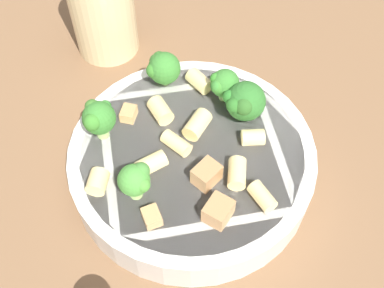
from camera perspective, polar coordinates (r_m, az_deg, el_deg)
name	(u,v)px	position (r m, az deg, el deg)	size (l,w,h in m)	color
ground_plane	(192,173)	(0.49, 0.00, -3.45)	(2.00, 2.00, 0.00)	brown
pasta_bowl	(192,160)	(0.47, 0.00, -1.93)	(0.24, 0.24, 0.04)	silver
broccoli_floret_0	(99,117)	(0.45, -10.99, 3.21)	(0.04, 0.03, 0.04)	#93B766
broccoli_floret_1	(223,84)	(0.48, 3.71, 7.09)	(0.03, 0.03, 0.04)	#9EC175
broccoli_floret_2	(163,67)	(0.49, -3.50, 9.05)	(0.03, 0.03, 0.04)	#84AD60
broccoli_floret_3	(244,102)	(0.46, 6.23, 5.00)	(0.04, 0.04, 0.04)	#84AD60
broccoli_floret_4	(135,180)	(0.41, -6.72, -4.27)	(0.03, 0.03, 0.04)	#93B766
rigatoni_0	(237,173)	(0.43, 5.35, -3.46)	(0.02, 0.02, 0.03)	#E0C67F
rigatoni_1	(199,81)	(0.50, 0.87, 7.47)	(0.02, 0.02, 0.03)	#E0C67F
rigatoni_2	(194,124)	(0.46, 0.21, 2.38)	(0.02, 0.02, 0.03)	#E0C67F
rigatoni_3	(160,111)	(0.47, -3.76, 3.98)	(0.02, 0.02, 0.03)	#E0C67F
rigatoni_4	(175,147)	(0.45, -2.01, -0.40)	(0.01, 0.01, 0.03)	#E0C67F
rigatoni_5	(262,196)	(0.42, 8.32, -6.16)	(0.01, 0.01, 0.03)	#E0C67F
rigatoni_6	(151,163)	(0.44, -4.85, -2.32)	(0.02, 0.02, 0.03)	#E0C67F
rigatoni_7	(98,182)	(0.43, -11.13, -4.41)	(0.02, 0.02, 0.02)	#E0C67F
rigatoni_8	(253,137)	(0.46, 7.24, 0.79)	(0.02, 0.02, 0.02)	#E0C67F
chicken_chunk_0	(129,113)	(0.48, -7.53, 3.61)	(0.02, 0.01, 0.01)	tan
chicken_chunk_1	(218,211)	(0.41, 3.14, -7.93)	(0.02, 0.02, 0.02)	#A87A4C
chicken_chunk_2	(152,217)	(0.41, -4.79, -8.59)	(0.02, 0.01, 0.01)	tan
chicken_chunk_3	(207,174)	(0.43, 1.73, -3.63)	(0.02, 0.02, 0.02)	#A87A4C
drinking_glass	(103,14)	(0.58, -10.47, 14.93)	(0.07, 0.07, 0.11)	beige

